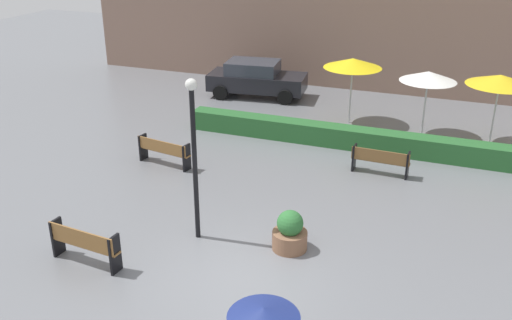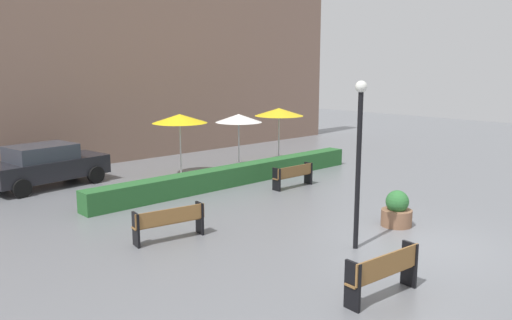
{
  "view_description": "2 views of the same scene",
  "coord_description": "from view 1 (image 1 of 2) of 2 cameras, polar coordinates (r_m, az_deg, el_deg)",
  "views": [
    {
      "loc": [
        4.21,
        -9.74,
        7.38
      ],
      "look_at": [
        -1.14,
        4.2,
        0.93
      ],
      "focal_mm": 39.84,
      "sensor_mm": 36.0,
      "label": 1
    },
    {
      "loc": [
        -11.5,
        -5.87,
        4.39
      ],
      "look_at": [
        -0.87,
        5.45,
        1.54
      ],
      "focal_mm": 36.08,
      "sensor_mm": 36.0,
      "label": 2
    }
  ],
  "objects": [
    {
      "name": "bench_near_left",
      "position": [
        13.57,
        -16.91,
        -7.98
      ],
      "size": [
        1.84,
        0.51,
        0.92
      ],
      "color": "olive",
      "rests_on": "ground"
    },
    {
      "name": "bench_far_left",
      "position": [
        18.27,
        -9.27,
        0.98
      ],
      "size": [
        1.9,
        0.65,
        0.86
      ],
      "color": "olive",
      "rests_on": "ground"
    },
    {
      "name": "patio_umbrella_yellow",
      "position": [
        21.64,
        9.69,
        9.57
      ],
      "size": [
        2.17,
        2.17,
        2.52
      ],
      "color": "silver",
      "rests_on": "ground"
    },
    {
      "name": "bench_back_row",
      "position": [
        17.82,
        12.38,
        0.04
      ],
      "size": [
        1.78,
        0.43,
        0.82
      ],
      "color": "brown",
      "rests_on": "ground"
    },
    {
      "name": "hedge_strip",
      "position": [
        19.74,
        9.81,
        2.17
      ],
      "size": [
        12.05,
        0.7,
        0.71
      ],
      "primitive_type": "cube",
      "color": "#28602D",
      "rests_on": "ground"
    },
    {
      "name": "patio_umbrella_yellow_far",
      "position": [
        20.79,
        23.32,
        7.38
      ],
      "size": [
        2.22,
        2.22,
        2.5
      ],
      "color": "silver",
      "rests_on": "ground"
    },
    {
      "name": "patio_umbrella_white",
      "position": [
        20.97,
        16.92,
        8.03
      ],
      "size": [
        1.99,
        1.99,
        2.37
      ],
      "color": "silver",
      "rests_on": "ground"
    },
    {
      "name": "ground_plane",
      "position": [
        12.93,
        -1.99,
        -11.47
      ],
      "size": [
        60.0,
        60.0,
        0.0
      ],
      "primitive_type": "plane",
      "color": "slate"
    },
    {
      "name": "lamp_post",
      "position": [
        13.28,
        -6.25,
        1.56
      ],
      "size": [
        0.28,
        0.28,
        4.05
      ],
      "color": "black",
      "rests_on": "ground"
    },
    {
      "name": "planter_pot",
      "position": [
        13.64,
        3.42,
        -7.3
      ],
      "size": [
        0.85,
        0.85,
        1.01
      ],
      "color": "brown",
      "rests_on": "ground"
    },
    {
      "name": "parked_car",
      "position": [
        25.08,
        0.01,
        8.21
      ],
      "size": [
        4.38,
        2.38,
        1.57
      ],
      "color": "black",
      "rests_on": "ground"
    }
  ]
}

